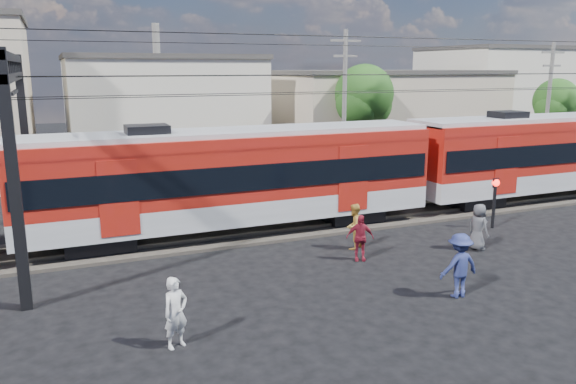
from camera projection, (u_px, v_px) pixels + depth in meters
name	position (u px, v px, depth m)	size (l,w,h in m)	color
ground	(406.00, 299.00, 16.09)	(120.00, 120.00, 0.00)	black
track_bed	(295.00, 226.00, 23.28)	(70.00, 3.40, 0.12)	#2D2823
rail_near	(302.00, 228.00, 22.58)	(70.00, 0.12, 0.12)	#59544C
rail_far	(288.00, 219.00, 23.93)	(70.00, 0.12, 0.12)	#59544C
commuter_train	(239.00, 175.00, 21.87)	(50.30, 3.08, 4.17)	black
catenary	(60.00, 109.00, 18.91)	(70.00, 9.30, 7.52)	black
building_midwest	(159.00, 109.00, 38.85)	(12.24, 12.24, 7.30)	beige
building_mideast	(381.00, 113.00, 42.30)	(16.32, 10.20, 6.30)	#BDA891
building_east	(490.00, 94.00, 50.97)	(10.20, 10.20, 8.30)	beige
utility_pole_mid	(344.00, 104.00, 30.88)	(1.80, 0.24, 8.50)	slate
utility_pole_east	(548.00, 103.00, 35.32)	(1.80, 0.24, 8.00)	slate
tree_near	(366.00, 98.00, 34.84)	(3.82, 3.64, 6.72)	#382619
tree_far	(557.00, 104.00, 39.75)	(3.36, 3.12, 5.76)	#382619
pedestrian_a	(176.00, 313.00, 13.17)	(0.63, 0.42, 1.74)	silver
pedestrian_b	(354.00, 227.00, 20.38)	(0.82, 0.64, 1.69)	gold
pedestrian_c	(459.00, 265.00, 16.08)	(1.22, 0.70, 1.89)	navy
pedestrian_d	(360.00, 238.00, 19.18)	(0.94, 0.39, 1.61)	maroon
pedestrian_e	(478.00, 227.00, 20.28)	(0.83, 0.54, 1.71)	#48494D
crossing_signal	(495.00, 194.00, 22.88)	(0.31, 0.31, 2.11)	black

